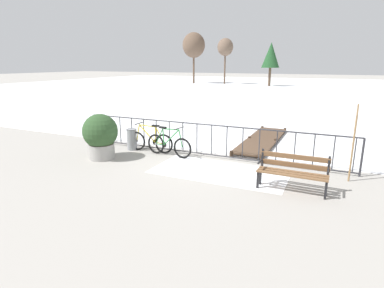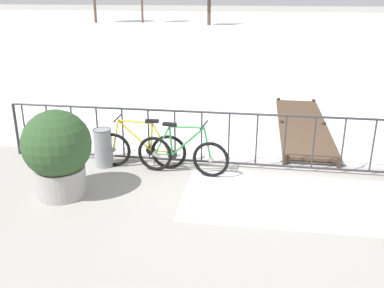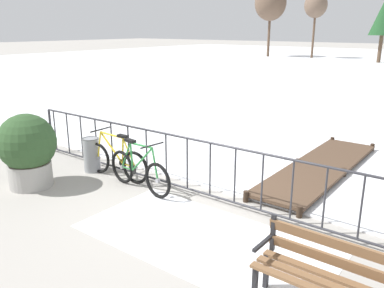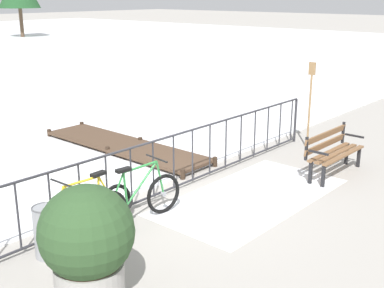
# 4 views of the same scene
# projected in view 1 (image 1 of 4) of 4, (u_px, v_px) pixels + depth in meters

# --- Properties ---
(ground_plane) EXTENTS (160.00, 160.00, 0.00)m
(ground_plane) POSITION_uv_depth(u_px,v_px,m) (204.00, 156.00, 10.24)
(ground_plane) COLOR #9E9991
(frozen_pond) EXTENTS (80.00, 56.00, 0.03)m
(frozen_pond) POSITION_uv_depth(u_px,v_px,m) (302.00, 90.00, 35.18)
(frozen_pond) COLOR white
(frozen_pond) RESTS_ON ground
(snow_patch) EXTENTS (3.71, 1.87, 0.01)m
(snow_patch) POSITION_uv_depth(u_px,v_px,m) (220.00, 171.00, 8.79)
(snow_patch) COLOR white
(snow_patch) RESTS_ON ground
(railing_fence) EXTENTS (9.06, 0.06, 1.07)m
(railing_fence) POSITION_uv_depth(u_px,v_px,m) (204.00, 139.00, 10.10)
(railing_fence) COLOR #2D2D33
(railing_fence) RESTS_ON ground
(bicycle_near_railing) EXTENTS (1.71, 0.52, 0.97)m
(bicycle_near_railing) POSITION_uv_depth(u_px,v_px,m) (169.00, 145.00, 10.19)
(bicycle_near_railing) COLOR black
(bicycle_near_railing) RESTS_ON ground
(bicycle_second) EXTENTS (1.71, 0.52, 0.97)m
(bicycle_second) POSITION_uv_depth(u_px,v_px,m) (150.00, 141.00, 10.66)
(bicycle_second) COLOR black
(bicycle_second) RESTS_ON ground
(park_bench) EXTENTS (1.60, 0.50, 0.89)m
(park_bench) POSITION_uv_depth(u_px,v_px,m) (293.00, 169.00, 7.41)
(park_bench) COLOR brown
(park_bench) RESTS_ON ground
(planter_with_shrub) EXTENTS (1.09, 1.09, 1.42)m
(planter_with_shrub) POSITION_uv_depth(u_px,v_px,m) (101.00, 135.00, 9.82)
(planter_with_shrub) COLOR #9E9B96
(planter_with_shrub) RESTS_ON ground
(trash_bin) EXTENTS (0.35, 0.35, 0.73)m
(trash_bin) POSITION_uv_depth(u_px,v_px,m) (132.00, 139.00, 10.92)
(trash_bin) COLOR gray
(trash_bin) RESTS_ON ground
(oar_upright) EXTENTS (0.04, 0.16, 1.98)m
(oar_upright) POSITION_uv_depth(u_px,v_px,m) (354.00, 138.00, 7.80)
(oar_upright) COLOR #937047
(oar_upright) RESTS_ON ground
(wooden_dock) EXTENTS (1.10, 4.58, 0.20)m
(wooden_dock) POSITION_uv_depth(u_px,v_px,m) (262.00, 140.00, 11.91)
(wooden_dock) COLOR #4C3828
(wooden_dock) RESTS_ON ground
(tree_far_west) EXTENTS (2.19, 2.19, 6.26)m
(tree_far_west) POSITION_uv_depth(u_px,v_px,m) (225.00, 47.00, 43.83)
(tree_far_west) COLOR brown
(tree_far_west) RESTS_ON ground
(tree_west_mid) EXTENTS (2.24, 2.24, 5.44)m
(tree_west_mid) POSITION_uv_depth(u_px,v_px,m) (271.00, 55.00, 39.75)
(tree_west_mid) COLOR brown
(tree_west_mid) RESTS_ON ground
(tree_east_mid) EXTENTS (3.20, 3.20, 7.14)m
(tree_east_mid) POSITION_uv_depth(u_px,v_px,m) (194.00, 45.00, 44.93)
(tree_east_mid) COLOR brown
(tree_east_mid) RESTS_ON ground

